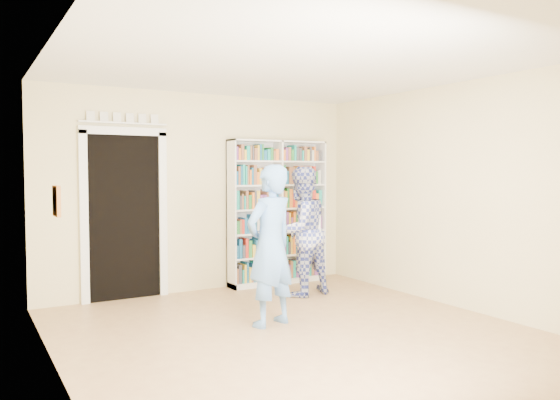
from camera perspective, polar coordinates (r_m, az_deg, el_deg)
name	(u,v)px	position (r m, az deg, el deg)	size (l,w,h in m)	color
floor	(302,336)	(5.60, 2.29, -14.01)	(5.00, 5.00, 0.00)	#A3754F
ceiling	(302,62)	(5.46, 2.35, 14.20)	(5.00, 5.00, 0.00)	white
wall_back	(204,192)	(7.59, -7.94, 0.79)	(4.50, 4.50, 0.00)	#F6E4A9
wall_left	(58,209)	(4.56, -22.19, -0.85)	(5.00, 5.00, 0.00)	#F6E4A9
wall_right	(461,196)	(6.85, 18.37, 0.43)	(5.00, 5.00, 0.00)	#F6E4A9
bookshelf	(278,212)	(7.95, -0.24, -1.22)	(1.52, 0.28, 2.09)	white
doorway	(124,207)	(7.23, -15.94, -0.76)	(1.10, 0.08, 2.43)	black
wall_art	(57,201)	(4.76, -22.31, -0.10)	(0.03, 0.25, 0.25)	brown
man_blue	(270,245)	(5.79, -1.02, -4.78)	(0.62, 0.41, 1.71)	#5F90D4
man_plaid	(301,231)	(7.21, 2.20, -3.27)	(0.83, 0.65, 1.70)	#333F9D
paper_sheet	(314,226)	(7.09, 3.53, -2.74)	(0.20, 0.01, 0.28)	white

